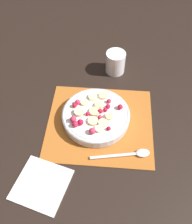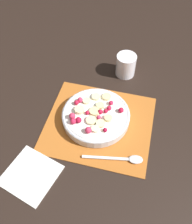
{
  "view_description": "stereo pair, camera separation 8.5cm",
  "coord_description": "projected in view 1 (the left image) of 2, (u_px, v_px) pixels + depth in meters",
  "views": [
    {
      "loc": [
        -0.03,
        0.49,
        0.73
      ],
      "look_at": [
        0.01,
        -0.02,
        0.05
      ],
      "focal_mm": 40.0,
      "sensor_mm": 36.0,
      "label": 1
    },
    {
      "loc": [
        -0.11,
        0.48,
        0.73
      ],
      "look_at": [
        0.01,
        -0.02,
        0.05
      ],
      "focal_mm": 40.0,
      "sensor_mm": 36.0,
      "label": 2
    }
  ],
  "objects": [
    {
      "name": "ground_plane",
      "position": [
        100.0,
        124.0,
        0.88
      ],
      "size": [
        3.0,
        3.0,
        0.0
      ],
      "primitive_type": "plane",
      "color": "black"
    },
    {
      "name": "placemat",
      "position": [
        100.0,
        123.0,
        0.88
      ],
      "size": [
        0.37,
        0.33,
        0.01
      ],
      "color": "#B26023",
      "rests_on": "ground_plane"
    },
    {
      "name": "fruit_bowl",
      "position": [
        96.0,
        116.0,
        0.87
      ],
      "size": [
        0.23,
        0.23,
        0.06
      ],
      "color": "silver",
      "rests_on": "placemat"
    },
    {
      "name": "spoon",
      "position": [
        133.0,
        154.0,
        0.8
      ],
      "size": [
        0.19,
        0.05,
        0.01
      ],
      "rotation": [
        0.0,
        0.0,
        3.32
      ],
      "color": "silver",
      "rests_on": "placemat"
    },
    {
      "name": "drinking_glass",
      "position": [
        115.0,
        62.0,
        1.0
      ],
      "size": [
        0.08,
        0.08,
        0.09
      ],
      "color": "white",
      "rests_on": "ground_plane"
    },
    {
      "name": "napkin",
      "position": [
        41.0,
        184.0,
        0.74
      ],
      "size": [
        0.19,
        0.18,
        0.01
      ],
      "color": "white",
      "rests_on": "ground_plane"
    }
  ]
}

